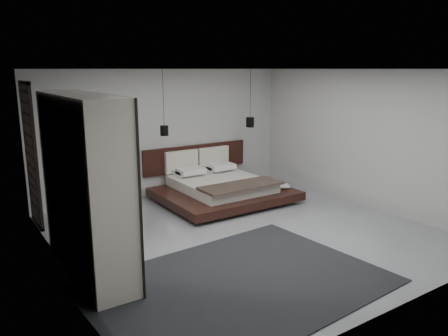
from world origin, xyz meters
TOP-DOWN VIEW (x-y plane):
  - floor at (0.00, 0.00)m, footprint 6.00×6.00m
  - ceiling at (0.00, 0.00)m, footprint 6.00×6.00m
  - wall_back at (0.00, 3.00)m, footprint 6.00×0.00m
  - wall_front at (0.00, -3.00)m, footprint 6.00×0.00m
  - wall_left at (-3.00, 0.00)m, footprint 0.00×6.00m
  - wall_right at (3.00, 0.00)m, footprint 0.00×6.00m
  - lattice_screen at (-2.95, 2.45)m, footprint 0.05×0.90m
  - bed at (0.72, 1.91)m, footprint 2.69×2.36m
  - book_lower at (1.83, 1.27)m, footprint 0.35×0.38m
  - book_upper at (1.81, 1.24)m, footprint 0.37×0.40m
  - pendant_left at (-0.39, 2.33)m, footprint 0.17×0.17m
  - pendant_right at (1.83, 2.33)m, footprint 0.19×0.19m
  - wardrobe at (-2.70, 0.10)m, footprint 0.60×2.53m
  - rug at (-1.20, -1.46)m, footprint 4.01×2.98m

SIDE VIEW (x-z plane):
  - floor at x=0.00m, z-range 0.00..0.00m
  - rug at x=-1.20m, z-range 0.00..0.02m
  - book_lower at x=1.83m, z-range 0.25..0.28m
  - bed at x=0.72m, z-range -0.25..0.81m
  - book_upper at x=1.81m, z-range 0.28..0.30m
  - wardrobe at x=-2.70m, z-range 0.00..2.48m
  - lattice_screen at x=-2.95m, z-range 0.00..2.60m
  - wall_back at x=0.00m, z-range -1.60..4.40m
  - wall_front at x=0.00m, z-range -1.60..4.40m
  - wall_left at x=-3.00m, z-range -1.60..4.40m
  - wall_right at x=3.00m, z-range -1.60..4.40m
  - pendant_left at x=-0.39m, z-range 0.89..2.24m
  - pendant_right at x=1.83m, z-range 0.92..2.25m
  - ceiling at x=0.00m, z-range 2.80..2.80m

